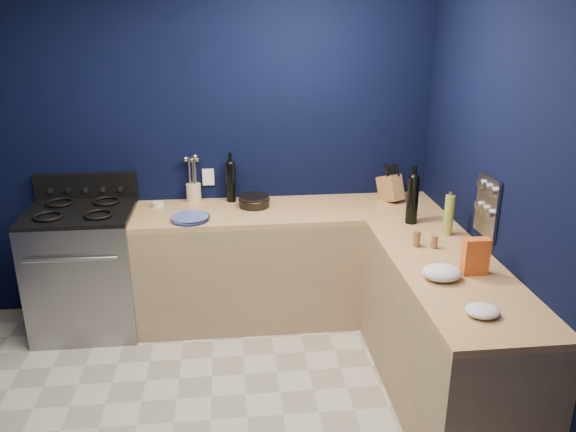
{
  "coord_description": "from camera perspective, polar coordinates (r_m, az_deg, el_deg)",
  "views": [
    {
      "loc": [
        0.16,
        -2.65,
        2.33
      ],
      "look_at": [
        0.55,
        1.0,
        1.0
      ],
      "focal_mm": 35.96,
      "sensor_mm": 36.0,
      "label": 1
    }
  ],
  "objects": [
    {
      "name": "wall_back",
      "position": [
        4.53,
        -8.02,
        6.59
      ],
      "size": [
        3.5,
        0.02,
        2.6
      ],
      "primitive_type": "cube",
      "color": "black",
      "rests_on": "ground"
    },
    {
      "name": "wall_right",
      "position": [
        3.26,
        23.67,
        -0.24
      ],
      "size": [
        0.02,
        3.5,
        2.6
      ],
      "primitive_type": "cube",
      "color": "black",
      "rests_on": "ground"
    },
    {
      "name": "cab_back",
      "position": [
        4.53,
        0.04,
        -4.89
      ],
      "size": [
        2.3,
        0.63,
        0.86
      ],
      "primitive_type": "cube",
      "color": "tan",
      "rests_on": "floor"
    },
    {
      "name": "top_back",
      "position": [
        4.36,
        0.05,
        0.48
      ],
      "size": [
        2.3,
        0.63,
        0.04
      ],
      "primitive_type": "cube",
      "color": "#9C6C3F",
      "rests_on": "cab_back"
    },
    {
      "name": "cab_right",
      "position": [
        3.72,
        15.2,
        -11.57
      ],
      "size": [
        0.63,
        1.67,
        0.86
      ],
      "primitive_type": "cube",
      "color": "tan",
      "rests_on": "floor"
    },
    {
      "name": "top_right",
      "position": [
        3.51,
        15.86,
        -5.28
      ],
      "size": [
        0.63,
        1.67,
        0.04
      ],
      "primitive_type": "cube",
      "color": "#9C6C3F",
      "rests_on": "cab_right"
    },
    {
      "name": "gas_range",
      "position": [
        4.61,
        -19.29,
        -5.21
      ],
      "size": [
        0.76,
        0.66,
        0.92
      ],
      "primitive_type": "cube",
      "color": "gray",
      "rests_on": "floor"
    },
    {
      "name": "oven_door",
      "position": [
        4.34,
        -20.15,
        -7.08
      ],
      "size": [
        0.59,
        0.02,
        0.42
      ],
      "primitive_type": "cube",
      "color": "black",
      "rests_on": "gas_range"
    },
    {
      "name": "cooktop",
      "position": [
        4.44,
        -19.98,
        0.36
      ],
      "size": [
        0.76,
        0.66,
        0.03
      ],
      "primitive_type": "cube",
      "color": "black",
      "rests_on": "gas_range"
    },
    {
      "name": "backguard",
      "position": [
        4.68,
        -19.32,
        2.8
      ],
      "size": [
        0.76,
        0.06,
        0.2
      ],
      "primitive_type": "cube",
      "color": "black",
      "rests_on": "gas_range"
    },
    {
      "name": "spice_panel",
      "position": [
        3.75,
        19.1,
        0.91
      ],
      "size": [
        0.02,
        0.28,
        0.38
      ],
      "primitive_type": "cube",
      "color": "gray",
      "rests_on": "wall_right"
    },
    {
      "name": "wall_outlet",
      "position": [
        4.56,
        -7.89,
        3.84
      ],
      "size": [
        0.09,
        0.02,
        0.13
      ],
      "primitive_type": "cube",
      "color": "white",
      "rests_on": "wall_back"
    },
    {
      "name": "plate_stack",
      "position": [
        4.16,
        -9.66,
        -0.23
      ],
      "size": [
        0.27,
        0.27,
        0.03
      ],
      "primitive_type": "cylinder",
      "rotation": [
        0.0,
        0.0,
        0.05
      ],
      "color": "#4555AC",
      "rests_on": "top_back"
    },
    {
      "name": "ramekin",
      "position": [
        4.5,
        -12.73,
        1.13
      ],
      "size": [
        0.12,
        0.12,
        0.03
      ],
      "primitive_type": "cylinder",
      "rotation": [
        0.0,
        0.0,
        0.41
      ],
      "color": "white",
      "rests_on": "top_back"
    },
    {
      "name": "utensil_crock",
      "position": [
        4.56,
        -9.31,
        2.3
      ],
      "size": [
        0.14,
        0.14,
        0.14
      ],
      "primitive_type": "cylinder",
      "rotation": [
        0.0,
        0.0,
        0.28
      ],
      "color": "#F6E3C3",
      "rests_on": "top_back"
    },
    {
      "name": "wine_bottle_back",
      "position": [
        4.49,
        -5.66,
        3.32
      ],
      "size": [
        0.08,
        0.08,
        0.31
      ],
      "primitive_type": "cylinder",
      "rotation": [
        0.0,
        0.0,
        0.03
      ],
      "color": "black",
      "rests_on": "top_back"
    },
    {
      "name": "lemon_basket",
      "position": [
        4.39,
        -3.37,
        1.48
      ],
      "size": [
        0.29,
        0.29,
        0.09
      ],
      "primitive_type": "cylinder",
      "rotation": [
        0.0,
        0.0,
        0.33
      ],
      "color": "black",
      "rests_on": "top_back"
    },
    {
      "name": "knife_block",
      "position": [
        4.58,
        10.08,
        2.72
      ],
      "size": [
        0.2,
        0.26,
        0.25
      ],
      "primitive_type": "cube",
      "rotation": [
        -0.31,
        0.0,
        0.46
      ],
      "color": "#9C6735",
      "rests_on": "top_back"
    },
    {
      "name": "wine_bottle_right",
      "position": [
        4.1,
        12.2,
        1.52
      ],
      "size": [
        0.09,
        0.09,
        0.33
      ],
      "primitive_type": "cylinder",
      "rotation": [
        0.0,
        0.0,
        0.13
      ],
      "color": "black",
      "rests_on": "top_right"
    },
    {
      "name": "oil_bottle",
      "position": [
        3.95,
        15.61,
        0.06
      ],
      "size": [
        0.07,
        0.07,
        0.27
      ],
      "primitive_type": "cylinder",
      "rotation": [
        0.0,
        0.0,
        -0.06
      ],
      "color": "#92A23C",
      "rests_on": "top_right"
    },
    {
      "name": "spice_jar_near",
      "position": [
        3.74,
        12.6,
        -2.21
      ],
      "size": [
        0.05,
        0.05,
        0.1
      ],
      "primitive_type": "cylinder",
      "rotation": [
        0.0,
        0.0,
        -0.06
      ],
      "color": "olive",
      "rests_on": "top_right"
    },
    {
      "name": "spice_jar_far",
      "position": [
        3.74,
        14.27,
        -2.5
      ],
      "size": [
        0.05,
        0.05,
        0.08
      ],
      "primitive_type": "cylinder",
      "rotation": [
        0.0,
        0.0,
        0.26
      ],
      "color": "olive",
      "rests_on": "top_right"
    },
    {
      "name": "crouton_bag",
      "position": [
        3.43,
        18.04,
        -3.82
      ],
      "size": [
        0.15,
        0.07,
        0.21
      ],
      "primitive_type": "cube",
      "rotation": [
        0.0,
        0.0,
        -0.0
      ],
      "color": "red",
      "rests_on": "top_right"
    },
    {
      "name": "towel_front",
      "position": [
        3.34,
        14.96,
        -5.43
      ],
      "size": [
        0.27,
        0.25,
        0.08
      ],
      "primitive_type": "ellipsoid",
      "rotation": [
        0.0,
        0.0,
        0.3
      ],
      "color": "white",
      "rests_on": "top_right"
    },
    {
      "name": "towel_end",
      "position": [
        3.03,
        18.66,
        -8.87
      ],
      "size": [
        0.21,
        0.2,
        0.05
      ],
      "primitive_type": "ellipsoid",
      "rotation": [
        0.0,
        0.0,
        -0.36
      ],
      "color": "white",
      "rests_on": "top_right"
    }
  ]
}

